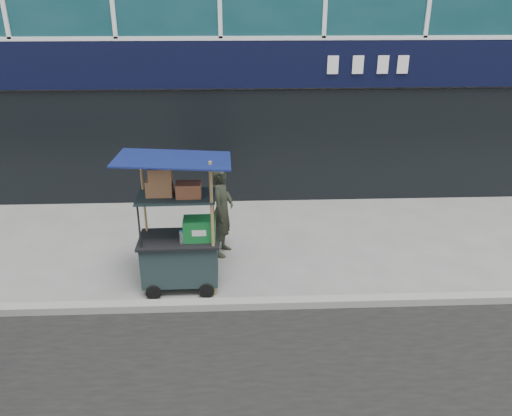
{
  "coord_description": "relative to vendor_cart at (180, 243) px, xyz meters",
  "views": [
    {
      "loc": [
        0.24,
        -6.27,
        4.14
      ],
      "look_at": [
        0.57,
        1.2,
        0.97
      ],
      "focal_mm": 35.0,
      "sensor_mm": 36.0,
      "label": 1
    }
  ],
  "objects": [
    {
      "name": "vendor_cart",
      "position": [
        0.0,
        0.0,
        0.0
      ],
      "size": [
        1.61,
        1.15,
        2.15
      ],
      "rotation": [
        0.0,
        0.0,
        0.02
      ],
      "color": "black",
      "rests_on": "ground"
    },
    {
      "name": "curb",
      "position": [
        0.6,
        -0.63,
        -0.69
      ],
      "size": [
        80.0,
        0.18,
        0.12
      ],
      "primitive_type": "cube",
      "color": "gray",
      "rests_on": "ground"
    },
    {
      "name": "ground",
      "position": [
        0.6,
        -0.43,
        -0.75
      ],
      "size": [
        80.0,
        80.0,
        0.0
      ],
      "primitive_type": "plane",
      "color": "slate",
      "rests_on": "ground"
    },
    {
      "name": "vendor_man",
      "position": [
        0.6,
        1.07,
        0.06
      ],
      "size": [
        0.53,
        0.67,
        1.62
      ],
      "primitive_type": "imported",
      "rotation": [
        0.0,
        0.0,
        1.3
      ],
      "color": "#25291E",
      "rests_on": "ground"
    }
  ]
}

